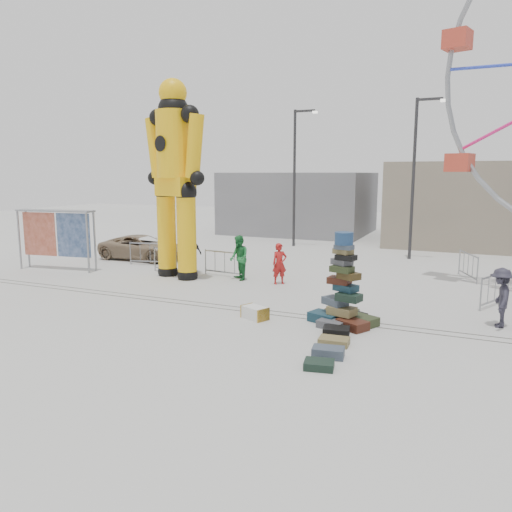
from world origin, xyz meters
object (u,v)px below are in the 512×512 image
at_px(lamp_post_left, 296,171).
at_px(parked_suv, 142,247).
at_px(crash_test_dummy, 175,172).
at_px(banner_scaffold, 56,225).
at_px(barricade_dummy_a, 150,254).
at_px(pedestrian_grey, 501,298).
at_px(barricade_dummy_b, 169,262).
at_px(suitcase_tower, 343,299).
at_px(barricade_wheel_front, 495,290).
at_px(barricade_wheel_back, 468,266).
at_px(steamer_trunk, 255,313).
at_px(barricade_dummy_c, 225,264).
at_px(lamp_post_right, 416,171).
at_px(pedestrian_red, 280,264).
at_px(pedestrian_black, 192,253).
at_px(pedestrian_green, 239,258).

relative_size(lamp_post_left, parked_suv, 1.80).
height_order(crash_test_dummy, parked_suv, crash_test_dummy).
distance_m(lamp_post_left, banner_scaffold, 13.87).
distance_m(barricade_dummy_a, pedestrian_grey, 15.51).
bearing_deg(pedestrian_grey, banner_scaffold, -97.02).
bearing_deg(barricade_dummy_b, suitcase_tower, -7.96).
xyz_separation_m(crash_test_dummy, barricade_dummy_a, (-2.73, 1.90, -3.85)).
distance_m(barricade_dummy_a, barricade_dummy_b, 2.51).
xyz_separation_m(barricade_wheel_front, barricade_wheel_back, (-0.88, 4.30, 0.00)).
bearing_deg(steamer_trunk, barricade_dummy_c, 150.37).
bearing_deg(lamp_post_right, pedestrian_red, -116.72).
relative_size(barricade_dummy_b, barricade_wheel_back, 1.00).
bearing_deg(lamp_post_left, barricade_dummy_c, -88.75).
bearing_deg(barricade_wheel_front, barricade_wheel_back, 37.44).
bearing_deg(barricade_dummy_a, pedestrian_black, -29.25).
bearing_deg(pedestrian_grey, barricade_dummy_a, -107.92).
distance_m(pedestrian_green, pedestrian_black, 2.70).
bearing_deg(suitcase_tower, lamp_post_right, 109.34).
xyz_separation_m(crash_test_dummy, parked_suv, (-4.05, 3.09, -3.78)).
bearing_deg(barricade_wheel_back, lamp_post_left, -143.26).
bearing_deg(pedestrian_red, pedestrian_green, 138.49).
height_order(banner_scaffold, barricade_dummy_b, banner_scaffold).
xyz_separation_m(pedestrian_red, pedestrian_black, (-4.43, 0.68, 0.07)).
relative_size(lamp_post_right, suitcase_tower, 2.96).
bearing_deg(pedestrian_red, suitcase_tower, -89.64).
distance_m(crash_test_dummy, banner_scaffold, 6.37).
bearing_deg(barricade_wheel_back, lamp_post_right, -167.71).
relative_size(pedestrian_green, pedestrian_grey, 1.08).
bearing_deg(crash_test_dummy, pedestrian_black, 105.20).
height_order(banner_scaffold, barricade_wheel_back, banner_scaffold).
distance_m(lamp_post_left, suitcase_tower, 16.26).
bearing_deg(lamp_post_right, pedestrian_green, -126.06).
bearing_deg(barricade_wheel_front, barricade_dummy_a, 109.39).
bearing_deg(barricade_dummy_b, parked_suv, 159.38).
xyz_separation_m(crash_test_dummy, pedestrian_green, (2.63, 0.53, -3.48)).
height_order(barricade_dummy_a, pedestrian_grey, pedestrian_grey).
height_order(barricade_dummy_b, pedestrian_black, pedestrian_black).
xyz_separation_m(banner_scaffold, steamer_trunk, (11.35, -3.55, -1.86)).
distance_m(crash_test_dummy, barricade_dummy_c, 4.34).
xyz_separation_m(steamer_trunk, pedestrian_red, (-1.04, 4.81, 0.63)).
distance_m(crash_test_dummy, steamer_trunk, 8.16).
distance_m(suitcase_tower, barricade_dummy_b, 9.69).
bearing_deg(barricade_dummy_b, barricade_dummy_c, 29.19).
xyz_separation_m(barricade_dummy_c, pedestrian_green, (0.86, -0.39, 0.37)).
relative_size(barricade_wheel_front, pedestrian_black, 1.13).
height_order(steamer_trunk, parked_suv, parked_suv).
bearing_deg(barricade_wheel_back, pedestrian_red, -80.42).
xyz_separation_m(barricade_dummy_b, pedestrian_red, (5.14, 0.05, 0.27)).
relative_size(lamp_post_right, crash_test_dummy, 0.96).
bearing_deg(lamp_post_right, barricade_dummy_c, -131.25).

